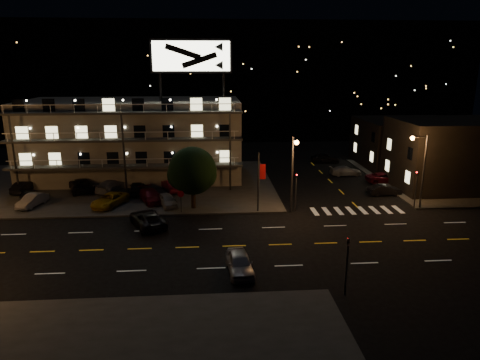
{
  "coord_description": "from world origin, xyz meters",
  "views": [
    {
      "loc": [
        0.06,
        -33.79,
        15.12
      ],
      "look_at": [
        3.08,
        8.0,
        3.67
      ],
      "focal_mm": 32.0,
      "sensor_mm": 36.0,
      "label": 1
    }
  ],
  "objects": [
    {
      "name": "signal_sw",
      "position": [
        9.0,
        -8.5,
        2.57
      ],
      "size": [
        0.2,
        0.27,
        4.6
      ],
      "color": "#2D2D30",
      "rests_on": "ground"
    },
    {
      "name": "stop_sign",
      "position": [
        -3.0,
        8.57,
        1.71
      ],
      "size": [
        0.91,
        0.11,
        2.61
      ],
      "color": "#2D2D30",
      "rests_on": "ground"
    },
    {
      "name": "motel",
      "position": [
        -9.94,
        23.88,
        5.34
      ],
      "size": [
        28.0,
        13.8,
        18.1
      ],
      "color": "gray",
      "rests_on": "ground"
    },
    {
      "name": "lot_car_9",
      "position": [
        -4.67,
        16.42,
        0.87
      ],
      "size": [
        2.94,
        4.63,
        1.44
      ],
      "primitive_type": "imported",
      "rotation": [
        0.0,
        0.0,
        3.49
      ],
      "color": "#520B16",
      "rests_on": "curb_nw"
    },
    {
      "name": "lot_car_1",
      "position": [
        -19.24,
        11.75,
        0.81
      ],
      "size": [
        2.39,
        4.23,
        1.32
      ],
      "primitive_type": "imported",
      "rotation": [
        0.0,
        0.0,
        -0.26
      ],
      "color": "#95949A",
      "rests_on": "curb_nw"
    },
    {
      "name": "lot_car_4",
      "position": [
        -4.63,
        10.81,
        0.79
      ],
      "size": [
        2.75,
        4.08,
        1.29
      ],
      "primitive_type": "imported",
      "rotation": [
        0.0,
        0.0,
        0.36
      ],
      "color": "#95949A",
      "rests_on": "curb_nw"
    },
    {
      "name": "signal_ne",
      "position": [
        22.0,
        8.5,
        2.57
      ],
      "size": [
        0.27,
        0.2,
        4.6
      ],
      "color": "#2D2D30",
      "rests_on": "ground"
    },
    {
      "name": "side_bldg_front",
      "position": [
        29.99,
        16.0,
        4.25
      ],
      "size": [
        14.06,
        10.0,
        8.5
      ],
      "color": "black",
      "rests_on": "ground"
    },
    {
      "name": "tree",
      "position": [
        -1.83,
        9.96,
        4.09
      ],
      "size": [
        5.27,
        5.07,
        6.63
      ],
      "color": "black",
      "rests_on": "curb_nw"
    },
    {
      "name": "streetlight_ne",
      "position": [
        22.14,
        8.3,
        4.96
      ],
      "size": [
        1.92,
        0.44,
        8.0
      ],
      "color": "#2D2D30",
      "rests_on": "ground"
    },
    {
      "name": "banner_north",
      "position": [
        5.09,
        8.4,
        3.43
      ],
      "size": [
        0.83,
        0.16,
        6.4
      ],
      "color": "#2D2D30",
      "rests_on": "ground"
    },
    {
      "name": "side_car_0",
      "position": [
        20.62,
        13.32,
        0.64
      ],
      "size": [
        3.99,
        1.66,
        1.28
      ],
      "primitive_type": "imported",
      "rotation": [
        0.0,
        0.0,
        1.65
      ],
      "color": "black",
      "rests_on": "ground"
    },
    {
      "name": "ground",
      "position": [
        0.0,
        0.0,
        0.0
      ],
      "size": [
        140.0,
        140.0,
        0.0
      ],
      "primitive_type": "plane",
      "color": "black",
      "rests_on": "ground"
    },
    {
      "name": "lot_car_2",
      "position": [
        -10.87,
        11.24,
        0.82
      ],
      "size": [
        3.95,
        5.32,
        1.34
      ],
      "primitive_type": "imported",
      "rotation": [
        0.0,
        0.0,
        -0.41
      ],
      "color": "#C49112",
      "rests_on": "curb_nw"
    },
    {
      "name": "side_bldg_back",
      "position": [
        29.99,
        28.0,
        3.5
      ],
      "size": [
        14.06,
        12.0,
        7.0
      ],
      "color": "black",
      "rests_on": "ground"
    },
    {
      "name": "lot_car_6",
      "position": [
        -15.59,
        17.34,
        0.92
      ],
      "size": [
        4.59,
        6.11,
        1.54
      ],
      "primitive_type": "imported",
      "rotation": [
        0.0,
        0.0,
        3.56
      ],
      "color": "black",
      "rests_on": "curb_nw"
    },
    {
      "name": "side_car_2",
      "position": [
        18.96,
        22.84,
        0.64
      ],
      "size": [
        4.48,
        2.03,
        1.27
      ],
      "primitive_type": "imported",
      "rotation": [
        0.0,
        0.0,
        1.63
      ],
      "color": "#95949A",
      "rests_on": "ground"
    },
    {
      "name": "lot_car_5",
      "position": [
        -22.29,
        17.29,
        0.82
      ],
      "size": [
        1.91,
        4.22,
        1.34
      ],
      "primitive_type": "imported",
      "rotation": [
        0.0,
        0.0,
        3.02
      ],
      "color": "black",
      "rests_on": "curb_nw"
    },
    {
      "name": "lot_car_8",
      "position": [
        -8.6,
        15.56,
        0.89
      ],
      "size": [
        2.25,
        4.52,
        1.48
      ],
      "primitive_type": "imported",
      "rotation": [
        0.0,
        0.0,
        3.26
      ],
      "color": "black",
      "rests_on": "curb_nw"
    },
    {
      "name": "lot_car_3",
      "position": [
        -6.63,
        12.47,
        0.83
      ],
      "size": [
        3.66,
        5.07,
        1.36
      ],
      "primitive_type": "imported",
      "rotation": [
        0.0,
        0.0,
        0.42
      ],
      "color": "#520B16",
      "rests_on": "curb_nw"
    },
    {
      "name": "lot_car_7",
      "position": [
        -11.98,
        16.85,
        0.86
      ],
      "size": [
        3.38,
        5.23,
        1.41
      ],
      "primitive_type": "imported",
      "rotation": [
        0.0,
        0.0,
        2.83
      ],
      "color": "#95949A",
      "rests_on": "curb_nw"
    },
    {
      "name": "signal_nw",
      "position": [
        9.0,
        8.5,
        2.57
      ],
      "size": [
        0.2,
        0.27,
        4.6
      ],
      "color": "#2D2D30",
      "rests_on": "ground"
    },
    {
      "name": "road_car_west",
      "position": [
        -5.99,
        5.26,
        0.76
      ],
      "size": [
        4.54,
        6.01,
        1.52
      ],
      "primitive_type": "imported",
      "rotation": [
        0.0,
        0.0,
        3.57
      ],
      "color": "black",
      "rests_on": "ground"
    },
    {
      "name": "curb_nw",
      "position": [
        -14.0,
        20.0,
        0.07
      ],
      "size": [
        44.0,
        24.0,
        0.15
      ],
      "primitive_type": "cube",
      "color": "#343331",
      "rests_on": "ground"
    },
    {
      "name": "lot_car_0",
      "position": [
        -20.01,
        12.74,
        0.85
      ],
      "size": [
        2.88,
        4.42,
        1.4
      ],
      "primitive_type": "imported",
      "rotation": [
        0.0,
        0.0,
        0.33
      ],
      "color": "black",
      "rests_on": "curb_nw"
    },
    {
      "name": "streetlight_nc",
      "position": [
        8.5,
        7.94,
        4.96
      ],
      "size": [
        0.44,
        1.92,
        8.0
      ],
      "color": "#2D2D30",
      "rests_on": "ground"
    },
    {
      "name": "curb_ne",
      "position": [
        30.0,
        20.0,
        0.07
      ],
      "size": [
        16.0,
        24.0,
        0.15
      ],
      "primitive_type": "cube",
      "color": "#343331",
      "rests_on": "ground"
    },
    {
      "name": "road_car_east",
      "position": [
        2.12,
        -4.77,
        0.75
      ],
      "size": [
        2.14,
        4.55,
        1.51
      ],
      "primitive_type": "imported",
      "rotation": [
        0.0,
        0.0,
        0.08
      ],
      "color": "#95949A",
      "rests_on": "ground"
    },
    {
      "name": "hill_backdrop",
      "position": [
        -5.94,
        68.78,
        11.55
      ],
      "size": [
        120.0,
        25.0,
        24.0
      ],
      "color": "black",
      "rests_on": "ground"
    },
    {
      "name": "side_car_1",
      "position": [
        22.78,
        18.81,
        0.64
      ],
      "size": [
        4.62,
        2.17,
        1.28
      ],
      "primitive_type": "imported",
      "rotation": [
        0.0,
        0.0,
        1.58
      ],
      "color": "#520B16",
      "rests_on": "ground"
    },
    {
      "name": "side_car_3",
      "position": [
        18.18,
        30.88,
        0.75
      ],
      "size": [
        4.6,
        2.26,
        1.51
      ],
      "primitive_type": "imported",
      "rotation": [
        0.0,
        0.0,
        1.46
      ],
      "color": "black",
      "rests_on": "ground"
    }
  ]
}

